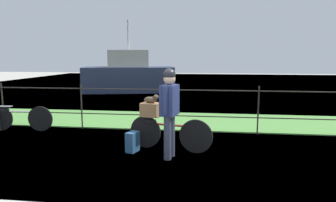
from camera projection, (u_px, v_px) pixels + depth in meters
ground_plane at (149, 163)px, 5.34m from camera, size 60.00×60.00×0.00m
grass_strip at (172, 120)px, 8.84m from camera, size 27.00×2.40×0.03m
harbor_water at (190, 87)px, 18.46m from camera, size 30.00×30.00×0.00m
iron_fence at (166, 105)px, 7.48m from camera, size 18.04×0.04×1.19m
bicycle_main at (169, 133)px, 6.03m from camera, size 1.73×0.43×0.67m
wooden_crate at (151, 110)px, 6.10m from camera, size 0.42×0.36×0.28m
terrier_dog at (152, 99)px, 6.06m from camera, size 0.32×0.20×0.18m
cyclist_person at (169, 105)px, 5.46m from camera, size 0.34×0.53×1.68m
backpack_on_paving at (133, 142)px, 5.95m from camera, size 0.26×0.32×0.40m
bicycle_parked at (20, 118)px, 7.62m from camera, size 1.70×0.19×0.64m
moored_boat_near at (129, 76)px, 16.27m from camera, size 5.19×3.27×3.85m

